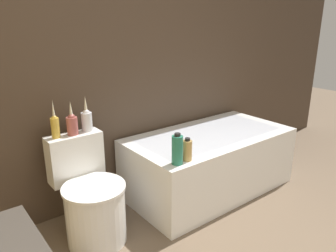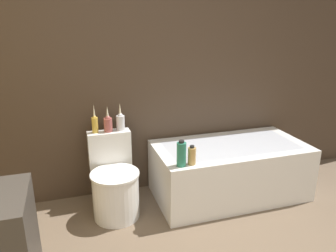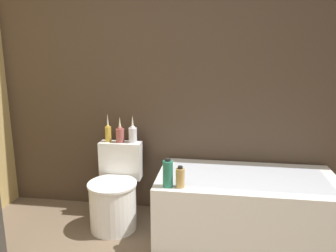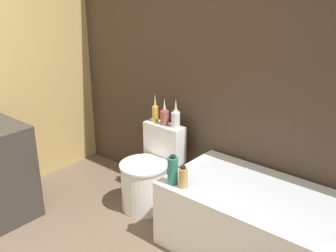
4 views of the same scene
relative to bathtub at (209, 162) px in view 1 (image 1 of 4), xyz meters
The scene contains 8 objects.
wall_back_tiled 1.37m from the bathtub, 151.30° to the left, with size 6.40×0.06×2.60m.
bathtub is the anchor object (origin of this frame).
toilet 1.15m from the bathtub, behind, with size 0.43×0.57×0.72m.
vase_gold 1.40m from the bathtub, 169.51° to the left, with size 0.06×0.06×0.27m.
vase_silver 1.29m from the bathtub, 168.82° to the left, with size 0.08×0.08×0.24m.
vase_bronze 1.19m from the bathtub, 166.81° to the left, with size 0.08×0.08×0.26m.
shampoo_bottle_tall 0.78m from the bathtub, 154.52° to the right, with size 0.08×0.08×0.23m.
shampoo_bottle_short 0.69m from the bathtub, 150.88° to the right, with size 0.07×0.07×0.17m.
Camera 1 is at (-1.17, -0.27, 1.51)m, focal length 35.00 mm.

